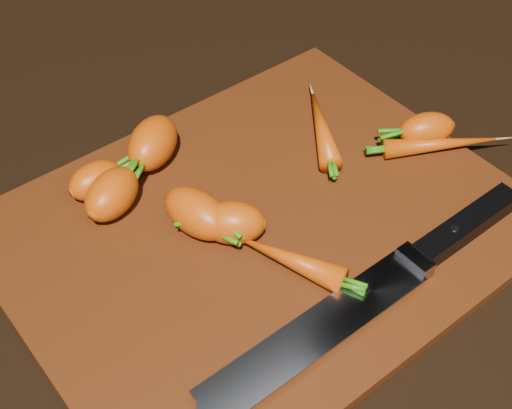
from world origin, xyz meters
TOP-DOWN VIEW (x-y plane):
  - ground at (0.00, 0.00)m, footprint 2.00×2.00m
  - cutting_board at (0.00, 0.00)m, footprint 0.50×0.40m
  - carrot_0 at (-0.11, 0.11)m, footprint 0.08×0.07m
  - carrot_1 at (-0.03, 0.00)m, footprint 0.08×0.07m
  - carrot_2 at (-0.05, 0.03)m, footprint 0.06×0.09m
  - carrot_3 at (-0.03, 0.15)m, footprint 0.09×0.08m
  - carrot_4 at (-0.11, 0.14)m, footprint 0.06×0.04m
  - carrot_5 at (0.22, -0.02)m, footprint 0.07×0.06m
  - carrot_6 at (0.14, 0.06)m, footprint 0.09×0.12m
  - carrot_7 at (0.22, -0.04)m, footprint 0.12×0.08m
  - carrot_8 at (-0.02, -0.06)m, footprint 0.06×0.11m
  - knife at (-0.03, -0.14)m, footprint 0.39×0.04m

SIDE VIEW (x-z plane):
  - ground at x=0.00m, z-range -0.01..0.00m
  - cutting_board at x=0.00m, z-range 0.00..0.01m
  - knife at x=-0.03m, z-range 0.01..0.03m
  - carrot_7 at x=0.22m, z-range 0.01..0.03m
  - carrot_6 at x=0.14m, z-range 0.01..0.04m
  - carrot_8 at x=-0.02m, z-range 0.01..0.04m
  - carrot_5 at x=0.22m, z-range 0.01..0.05m
  - carrot_4 at x=-0.11m, z-range 0.01..0.05m
  - carrot_1 at x=-0.03m, z-range 0.01..0.06m
  - carrot_0 at x=-0.11m, z-range 0.01..0.06m
  - carrot_2 at x=-0.05m, z-range 0.01..0.06m
  - carrot_3 at x=-0.03m, z-range 0.01..0.06m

